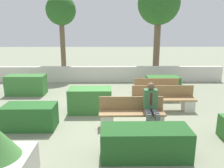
% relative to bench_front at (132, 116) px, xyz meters
% --- Properties ---
extents(ground_plane, '(60.00, 60.00, 0.00)m').
position_rel_bench_front_xyz_m(ground_plane, '(-0.78, 1.01, -0.33)').
color(ground_plane, gray).
extents(perimeter_wall, '(12.45, 0.30, 0.82)m').
position_rel_bench_front_xyz_m(perimeter_wall, '(-0.78, 5.71, 0.08)').
color(perimeter_wall, beige).
rests_on(perimeter_wall, ground_plane).
extents(bench_front, '(1.88, 0.48, 0.85)m').
position_rel_bench_front_xyz_m(bench_front, '(0.00, 0.00, 0.00)').
color(bench_front, '#937047').
rests_on(bench_front, ground_plane).
extents(bench_left_side, '(2.16, 0.49, 0.85)m').
position_rel_bench_front_xyz_m(bench_left_side, '(1.24, 1.30, 0.01)').
color(bench_left_side, '#937047').
rests_on(bench_left_side, ground_plane).
extents(bench_right_side, '(1.78, 0.48, 0.85)m').
position_rel_bench_front_xyz_m(bench_right_side, '(1.26, 2.47, -0.00)').
color(bench_right_side, '#937047').
rests_on(bench_right_side, ground_plane).
extents(person_seated_man, '(0.38, 0.63, 1.32)m').
position_rel_bench_front_xyz_m(person_seated_man, '(0.52, -0.14, 0.40)').
color(person_seated_man, slate).
rests_on(person_seated_man, ground_plane).
extents(hedge_block_near_left, '(1.64, 0.71, 0.85)m').
position_rel_bench_front_xyz_m(hedge_block_near_left, '(-4.24, 3.34, 0.10)').
color(hedge_block_near_left, '#3D7A38').
rests_on(hedge_block_near_left, ground_plane).
extents(hedge_block_near_right, '(1.44, 0.72, 0.69)m').
position_rel_bench_front_xyz_m(hedge_block_near_right, '(-2.88, -0.06, 0.02)').
color(hedge_block_near_right, '#286028').
rests_on(hedge_block_near_right, ground_plane).
extents(hedge_block_mid_left, '(1.39, 0.74, 0.76)m').
position_rel_bench_front_xyz_m(hedge_block_mid_left, '(1.71, 3.41, 0.05)').
color(hedge_block_mid_left, '#33702D').
rests_on(hedge_block_mid_left, ground_plane).
extents(hedge_block_mid_right, '(1.44, 0.73, 0.83)m').
position_rel_bench_front_xyz_m(hedge_block_mid_right, '(-1.29, 1.18, 0.09)').
color(hedge_block_mid_right, '#3D7A38').
rests_on(hedge_block_mid_right, ground_plane).
extents(hedge_block_far_left, '(1.93, 0.74, 0.68)m').
position_rel_bench_front_xyz_m(hedge_block_far_left, '(0.14, -1.55, 0.01)').
color(hedge_block_far_left, '#235623').
rests_on(hedge_block_far_left, ground_plane).
extents(tree_leftmost, '(1.68, 1.68, 4.67)m').
position_rel_bench_front_xyz_m(tree_leftmost, '(-3.35, 7.09, 3.38)').
color(tree_leftmost, brown).
rests_on(tree_leftmost, ground_plane).
extents(tree_center_left, '(2.40, 2.40, 5.40)m').
position_rel_bench_front_xyz_m(tree_center_left, '(2.17, 7.17, 3.78)').
color(tree_center_left, brown).
rests_on(tree_center_left, ground_plane).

